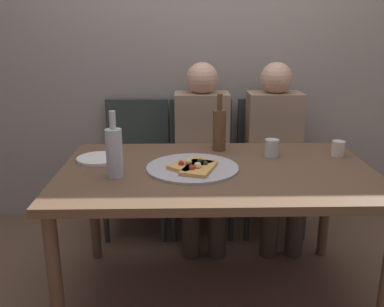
# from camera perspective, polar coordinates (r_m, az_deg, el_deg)

# --- Properties ---
(ground_plane) EXTENTS (8.00, 8.00, 0.00)m
(ground_plane) POSITION_cam_1_polar(r_m,az_deg,el_deg) (2.42, 3.06, -18.40)
(ground_plane) COLOR brown
(back_wall) EXTENTS (6.00, 0.10, 2.60)m
(back_wall) POSITION_cam_1_polar(r_m,az_deg,el_deg) (3.08, 1.86, 15.09)
(back_wall) COLOR gray
(back_wall) RESTS_ON ground_plane
(dining_table) EXTENTS (1.54, 0.93, 0.72)m
(dining_table) POSITION_cam_1_polar(r_m,az_deg,el_deg) (2.11, 3.34, -3.91)
(dining_table) COLOR brown
(dining_table) RESTS_ON ground_plane
(pizza_tray) EXTENTS (0.45, 0.45, 0.01)m
(pizza_tray) POSITION_cam_1_polar(r_m,az_deg,el_deg) (2.08, 0.07, -1.97)
(pizza_tray) COLOR #ADADB2
(pizza_tray) RESTS_ON dining_table
(pizza_slice_last) EXTENTS (0.20, 0.25, 0.05)m
(pizza_slice_last) POSITION_cam_1_polar(r_m,az_deg,el_deg) (2.02, 0.92, -1.96)
(pizza_slice_last) COLOR tan
(pizza_slice_last) RESTS_ON pizza_tray
(pizza_slice_extra) EXTENTS (0.25, 0.25, 0.05)m
(pizza_slice_extra) POSITION_cam_1_polar(r_m,az_deg,el_deg) (2.07, -0.15, -1.51)
(pizza_slice_extra) COLOR tan
(pizza_slice_extra) RESTS_ON pizza_tray
(wine_bottle) EXTENTS (0.07, 0.07, 0.32)m
(wine_bottle) POSITION_cam_1_polar(r_m,az_deg,el_deg) (2.37, 3.70, 3.34)
(wine_bottle) COLOR brown
(wine_bottle) RESTS_ON dining_table
(beer_bottle) EXTENTS (0.08, 0.08, 0.31)m
(beer_bottle) POSITION_cam_1_polar(r_m,az_deg,el_deg) (1.97, -10.44, 0.24)
(beer_bottle) COLOR #B2BCC1
(beer_bottle) RESTS_ON dining_table
(tumbler_near) EXTENTS (0.07, 0.07, 0.08)m
(tumbler_near) POSITION_cam_1_polar(r_m,az_deg,el_deg) (2.41, 19.08, 0.64)
(tumbler_near) COLOR beige
(tumbler_near) RESTS_ON dining_table
(tumbler_far) EXTENTS (0.08, 0.08, 0.09)m
(tumbler_far) POSITION_cam_1_polar(r_m,az_deg,el_deg) (2.31, 10.71, 0.74)
(tumbler_far) COLOR #B7C6BC
(tumbler_far) RESTS_ON dining_table
(plate_stack) EXTENTS (0.23, 0.23, 0.02)m
(plate_stack) POSITION_cam_1_polar(r_m,az_deg,el_deg) (2.26, -12.46, -0.70)
(plate_stack) COLOR white
(plate_stack) RESTS_ON dining_table
(chair_left) EXTENTS (0.44, 0.44, 0.90)m
(chair_left) POSITION_cam_1_polar(r_m,az_deg,el_deg) (2.99, -7.43, -0.45)
(chair_left) COLOR #2D3833
(chair_left) RESTS_ON ground_plane
(chair_middle) EXTENTS (0.44, 0.44, 0.90)m
(chair_middle) POSITION_cam_1_polar(r_m,az_deg,el_deg) (2.97, 1.24, -0.39)
(chair_middle) COLOR #2D3833
(chair_middle) RESTS_ON ground_plane
(chair_right) EXTENTS (0.44, 0.44, 0.90)m
(chair_right) POSITION_cam_1_polar(r_m,az_deg,el_deg) (3.03, 10.47, -0.32)
(chair_right) COLOR #2D3833
(chair_right) RESTS_ON ground_plane
(guest_in_sweater) EXTENTS (0.36, 0.56, 1.17)m
(guest_in_sweater) POSITION_cam_1_polar(r_m,az_deg,el_deg) (2.79, 1.39, 1.19)
(guest_in_sweater) COLOR #937A60
(guest_in_sweater) RESTS_ON ground_plane
(guest_in_beanie) EXTENTS (0.36, 0.56, 1.17)m
(guest_in_beanie) POSITION_cam_1_polar(r_m,az_deg,el_deg) (2.86, 11.20, 1.23)
(guest_in_beanie) COLOR #937A60
(guest_in_beanie) RESTS_ON ground_plane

